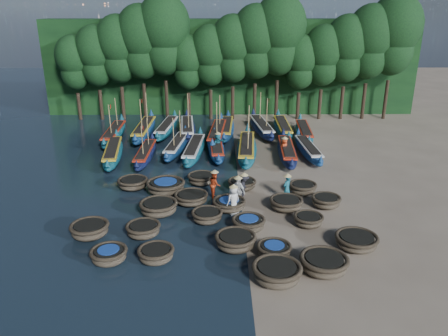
{
  "coord_description": "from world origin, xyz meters",
  "views": [
    {
      "loc": [
        -1.32,
        -25.27,
        11.41
      ],
      "look_at": [
        -1.01,
        1.67,
        1.3
      ],
      "focal_mm": 35.0,
      "sensor_mm": 36.0,
      "label": 1
    }
  ],
  "objects_px": {
    "long_boat_16": "(283,128)",
    "fisherman_2": "(215,184)",
    "coracle_17": "(229,204)",
    "coracle_20": "(133,183)",
    "coracle_13": "(249,223)",
    "long_boat_8": "(308,150)",
    "long_boat_17": "(304,132)",
    "fisherman_3": "(244,187)",
    "long_boat_11": "(167,128)",
    "fisherman_5": "(218,143)",
    "long_boat_15": "(261,127)",
    "coracle_22": "(202,178)",
    "fisherman_1": "(287,187)",
    "coracle_8": "(274,250)",
    "long_boat_6": "(247,149)",
    "long_boat_10": "(144,130)",
    "coracle_10": "(90,229)",
    "long_boat_7": "(287,151)",
    "coracle_9": "(356,241)",
    "fisherman_4": "(238,190)",
    "coracle_4": "(324,263)",
    "coracle_21": "(166,186)",
    "coracle_16": "(191,198)",
    "long_boat_13": "(217,134)",
    "coracle_15": "(159,207)",
    "long_boat_4": "(194,150)",
    "coracle_11": "(143,229)",
    "long_boat_12": "(187,128)",
    "long_boat_9": "(114,134)",
    "fisherman_0": "(233,199)",
    "coracle_24": "(303,188)",
    "coracle_19": "(326,201)",
    "coracle_5": "(109,255)",
    "long_boat_5": "(216,148)",
    "coracle_18": "(286,203)",
    "coracle_3": "(277,272)",
    "fisherman_6": "(284,147)",
    "coracle_7": "(236,241)",
    "long_boat_3": "(177,146)",
    "coracle_6": "(156,254)",
    "long_boat_1": "(113,152)",
    "coracle_14": "(308,220)",
    "long_boat_14": "(226,129)"
  },
  "relations": [
    {
      "from": "coracle_3",
      "to": "coracle_7",
      "type": "bearing_deg",
      "value": 121.2
    },
    {
      "from": "coracle_19",
      "to": "coracle_5",
      "type": "bearing_deg",
      "value": -153.11
    },
    {
      "from": "long_boat_11",
      "to": "fisherman_5",
      "type": "distance_m",
      "value": 7.69
    },
    {
      "from": "fisherman_4",
      "to": "long_boat_17",
      "type": "bearing_deg",
      "value": 109.98
    },
    {
      "from": "long_boat_16",
      "to": "fisherman_6",
      "type": "relative_size",
      "value": 4.46
    },
    {
      "from": "long_boat_7",
      "to": "long_boat_17",
      "type": "distance_m",
      "value": 6.11
    },
    {
      "from": "coracle_4",
      "to": "fisherman_4",
      "type": "xyz_separation_m",
      "value": [
        -3.59,
        7.21,
        0.49
      ]
    },
    {
      "from": "coracle_14",
      "to": "long_boat_14",
      "type": "bearing_deg",
      "value": 103.15
    },
    {
      "from": "coracle_22",
      "to": "fisherman_1",
      "type": "xyz_separation_m",
      "value": [
        5.32,
        -2.94,
        0.58
      ]
    },
    {
      "from": "long_boat_16",
      "to": "coracle_22",
      "type": "bearing_deg",
      "value": -119.57
    },
    {
      "from": "fisherman_0",
      "to": "long_boat_10",
      "type": "bearing_deg",
      "value": -102.31
    },
    {
      "from": "coracle_7",
      "to": "long_boat_5",
      "type": "xyz_separation_m",
      "value": [
        -1.03,
        14.69,
        0.05
      ]
    },
    {
      "from": "coracle_4",
      "to": "coracle_21",
      "type": "bearing_deg",
      "value": 132.23
    },
    {
      "from": "coracle_10",
      "to": "long_boat_7",
      "type": "bearing_deg",
      "value": 45.89
    },
    {
      "from": "long_boat_16",
      "to": "coracle_8",
      "type": "bearing_deg",
      "value": -98.22
    },
    {
      "from": "coracle_4",
      "to": "coracle_10",
      "type": "height_order",
      "value": "coracle_4"
    },
    {
      "from": "coracle_6",
      "to": "fisherman_3",
      "type": "xyz_separation_m",
      "value": [
        4.52,
        6.85,
        0.5
      ]
    },
    {
      "from": "coracle_9",
      "to": "coracle_22",
      "type": "xyz_separation_m",
      "value": [
        -8.02,
        8.4,
        0.0
      ]
    },
    {
      "from": "coracle_3",
      "to": "coracle_9",
      "type": "height_order",
      "value": "coracle_3"
    },
    {
      "from": "coracle_13",
      "to": "fisherman_2",
      "type": "xyz_separation_m",
      "value": [
        -1.85,
        4.36,
        0.5
      ]
    },
    {
      "from": "fisherman_3",
      "to": "coracle_15",
      "type": "bearing_deg",
      "value": 120.22
    },
    {
      "from": "coracle_15",
      "to": "long_boat_8",
      "type": "xyz_separation_m",
      "value": [
        10.65,
        10.41,
        0.05
      ]
    },
    {
      "from": "coracle_8",
      "to": "long_boat_6",
      "type": "relative_size",
      "value": 0.21
    },
    {
      "from": "fisherman_3",
      "to": "fisherman_5",
      "type": "distance_m",
      "value": 9.18
    },
    {
      "from": "coracle_10",
      "to": "long_boat_17",
      "type": "bearing_deg",
      "value": 51.34
    },
    {
      "from": "long_boat_8",
      "to": "fisherman_3",
      "type": "relative_size",
      "value": 3.9
    },
    {
      "from": "coracle_13",
      "to": "coracle_17",
      "type": "relative_size",
      "value": 0.75
    },
    {
      "from": "long_boat_1",
      "to": "coracle_18",
      "type": "bearing_deg",
      "value": -44.52
    },
    {
      "from": "long_boat_17",
      "to": "fisherman_3",
      "type": "distance_m",
      "value": 14.98
    },
    {
      "from": "long_boat_3",
      "to": "coracle_8",
      "type": "bearing_deg",
      "value": -61.92
    },
    {
      "from": "long_boat_7",
      "to": "fisherman_4",
      "type": "distance_m",
      "value": 9.61
    },
    {
      "from": "coracle_20",
      "to": "long_boat_15",
      "type": "distance_m",
      "value": 16.38
    },
    {
      "from": "long_boat_17",
      "to": "fisherman_1",
      "type": "distance_m",
      "value": 14.39
    },
    {
      "from": "long_boat_15",
      "to": "fisherman_1",
      "type": "relative_size",
      "value": 4.33
    },
    {
      "from": "coracle_17",
      "to": "coracle_20",
      "type": "bearing_deg",
      "value": 152.57
    },
    {
      "from": "long_boat_16",
      "to": "fisherman_2",
      "type": "xyz_separation_m",
      "value": [
        -6.27,
        -14.48,
        0.36
      ]
    },
    {
      "from": "long_boat_10",
      "to": "coracle_22",
      "type": "bearing_deg",
      "value": -63.01
    },
    {
      "from": "long_boat_4",
      "to": "fisherman_1",
      "type": "xyz_separation_m",
      "value": [
        6.12,
        -8.75,
        0.43
      ]
    },
    {
      "from": "long_boat_8",
      "to": "fisherman_2",
      "type": "distance_m",
      "value": 10.93
    },
    {
      "from": "long_boat_16",
      "to": "coracle_10",
      "type": "bearing_deg",
      "value": -122.53
    },
    {
      "from": "coracle_11",
      "to": "long_boat_12",
      "type": "height_order",
      "value": "long_boat_12"
    },
    {
      "from": "coracle_20",
      "to": "fisherman_3",
      "type": "relative_size",
      "value": 1.19
    },
    {
      "from": "coracle_24",
      "to": "long_boat_7",
      "type": "xyz_separation_m",
      "value": [
        0.01,
        7.03,
        0.13
      ]
    },
    {
      "from": "long_boat_3",
      "to": "long_boat_6",
      "type": "bearing_deg",
      "value": -4.07
    },
    {
      "from": "coracle_18",
      "to": "long_boat_11",
      "type": "relative_size",
      "value": 0.27
    },
    {
      "from": "coracle_21",
      "to": "long_boat_9",
      "type": "height_order",
      "value": "long_boat_9"
    },
    {
      "from": "coracle_9",
      "to": "fisherman_2",
      "type": "bearing_deg",
      "value": 138.66
    },
    {
      "from": "fisherman_1",
      "to": "fisherman_3",
      "type": "height_order",
      "value": "fisherman_1"
    },
    {
      "from": "long_boat_5",
      "to": "long_boat_7",
      "type": "height_order",
      "value": "long_boat_7"
    },
    {
      "from": "coracle_16",
      "to": "long_boat_13",
      "type": "relative_size",
      "value": 0.24
    }
  ]
}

